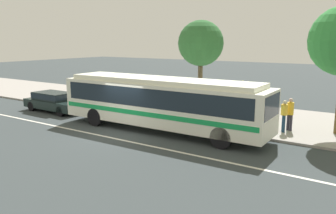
{
  "coord_description": "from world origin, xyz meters",
  "views": [
    {
      "loc": [
        11.67,
        -12.85,
        4.75
      ],
      "look_at": [
        1.82,
        1.83,
        1.3
      ],
      "focal_mm": 36.88,
      "sensor_mm": 36.0,
      "label": 1
    }
  ],
  "objects_px": {
    "pedestrian_waiting_near_sign": "(284,114)",
    "bus_stop_sign": "(241,99)",
    "pedestrian_standing_by_tree": "(260,115)",
    "sedan_behind_bus": "(54,101)",
    "transit_bus": "(161,101)",
    "street_tree_near_stop": "(201,44)",
    "pedestrian_walking_along_curb": "(290,112)"
  },
  "relations": [
    {
      "from": "sedan_behind_bus",
      "to": "pedestrian_standing_by_tree",
      "type": "relative_size",
      "value": 2.85
    },
    {
      "from": "sedan_behind_bus",
      "to": "pedestrian_waiting_near_sign",
      "type": "height_order",
      "value": "pedestrian_waiting_near_sign"
    },
    {
      "from": "pedestrian_standing_by_tree",
      "to": "street_tree_near_stop",
      "type": "relative_size",
      "value": 0.28
    },
    {
      "from": "transit_bus",
      "to": "pedestrian_standing_by_tree",
      "type": "height_order",
      "value": "transit_bus"
    },
    {
      "from": "sedan_behind_bus",
      "to": "street_tree_near_stop",
      "type": "bearing_deg",
      "value": 27.98
    },
    {
      "from": "pedestrian_standing_by_tree",
      "to": "bus_stop_sign",
      "type": "xyz_separation_m",
      "value": [
        -1.0,
        -0.03,
        0.71
      ]
    },
    {
      "from": "transit_bus",
      "to": "sedan_behind_bus",
      "type": "height_order",
      "value": "transit_bus"
    },
    {
      "from": "pedestrian_walking_along_curb",
      "to": "pedestrian_waiting_near_sign",
      "type": "bearing_deg",
      "value": -109.52
    },
    {
      "from": "pedestrian_standing_by_tree",
      "to": "bus_stop_sign",
      "type": "height_order",
      "value": "bus_stop_sign"
    },
    {
      "from": "pedestrian_walking_along_curb",
      "to": "pedestrian_standing_by_tree",
      "type": "xyz_separation_m",
      "value": [
        -1.12,
        -1.37,
        -0.05
      ]
    },
    {
      "from": "pedestrian_waiting_near_sign",
      "to": "street_tree_near_stop",
      "type": "height_order",
      "value": "street_tree_near_stop"
    },
    {
      "from": "pedestrian_walking_along_curb",
      "to": "bus_stop_sign",
      "type": "height_order",
      "value": "bus_stop_sign"
    },
    {
      "from": "pedestrian_standing_by_tree",
      "to": "sedan_behind_bus",
      "type": "bearing_deg",
      "value": -172.17
    },
    {
      "from": "sedan_behind_bus",
      "to": "bus_stop_sign",
      "type": "bearing_deg",
      "value": 8.3
    },
    {
      "from": "transit_bus",
      "to": "pedestrian_waiting_near_sign",
      "type": "distance_m",
      "value": 6.3
    },
    {
      "from": "pedestrian_waiting_near_sign",
      "to": "pedestrian_walking_along_curb",
      "type": "relative_size",
      "value": 0.96
    },
    {
      "from": "bus_stop_sign",
      "to": "street_tree_near_stop",
      "type": "height_order",
      "value": "street_tree_near_stop"
    },
    {
      "from": "pedestrian_standing_by_tree",
      "to": "pedestrian_waiting_near_sign",
      "type": "bearing_deg",
      "value": 42.9
    },
    {
      "from": "street_tree_near_stop",
      "to": "bus_stop_sign",
      "type": "bearing_deg",
      "value": -35.16
    },
    {
      "from": "sedan_behind_bus",
      "to": "pedestrian_walking_along_curb",
      "type": "height_order",
      "value": "pedestrian_walking_along_curb"
    },
    {
      "from": "pedestrian_walking_along_curb",
      "to": "pedestrian_standing_by_tree",
      "type": "relative_size",
      "value": 1.05
    },
    {
      "from": "pedestrian_waiting_near_sign",
      "to": "bus_stop_sign",
      "type": "distance_m",
      "value": 2.26
    },
    {
      "from": "transit_bus",
      "to": "pedestrian_walking_along_curb",
      "type": "xyz_separation_m",
      "value": [
        5.73,
        3.4,
        -0.52
      ]
    },
    {
      "from": "transit_bus",
      "to": "bus_stop_sign",
      "type": "bearing_deg",
      "value": 29.0
    },
    {
      "from": "sedan_behind_bus",
      "to": "pedestrian_waiting_near_sign",
      "type": "distance_m",
      "value": 14.72
    },
    {
      "from": "transit_bus",
      "to": "sedan_behind_bus",
      "type": "distance_m",
      "value": 8.96
    },
    {
      "from": "pedestrian_standing_by_tree",
      "to": "bus_stop_sign",
      "type": "relative_size",
      "value": 0.63
    },
    {
      "from": "transit_bus",
      "to": "pedestrian_walking_along_curb",
      "type": "relative_size",
      "value": 6.84
    },
    {
      "from": "pedestrian_walking_along_curb",
      "to": "bus_stop_sign",
      "type": "bearing_deg",
      "value": -146.53
    },
    {
      "from": "sedan_behind_bus",
      "to": "pedestrian_walking_along_curb",
      "type": "distance_m",
      "value": 14.99
    },
    {
      "from": "pedestrian_waiting_near_sign",
      "to": "bus_stop_sign",
      "type": "relative_size",
      "value": 0.64
    },
    {
      "from": "sedan_behind_bus",
      "to": "pedestrian_standing_by_tree",
      "type": "xyz_separation_m",
      "value": [
        13.51,
        1.86,
        0.34
      ]
    }
  ]
}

